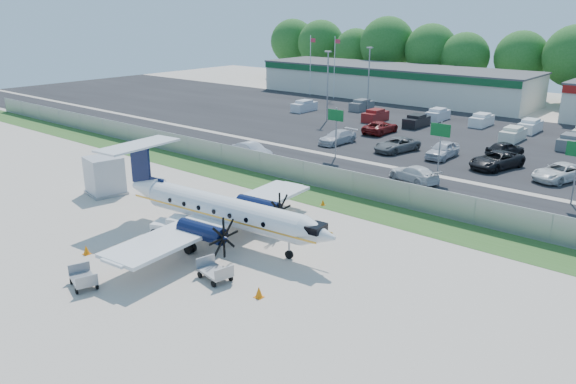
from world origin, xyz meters
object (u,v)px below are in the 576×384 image
Objects in this scene: baggage_cart_near at (83,279)px; service_container at (105,177)px; baggage_cart_far at (215,271)px; aircraft at (220,209)px; pushback_tug at (173,226)px.

service_container is (-13.09, 9.87, 0.95)m from baggage_cart_near.
baggage_cart_near is at bearing -133.26° from baggage_cart_far.
baggage_cart_near is 16.42m from service_container.
baggage_cart_near is 0.98× the size of baggage_cart_far.
baggage_cart_near is at bearing -95.44° from aircraft.
aircraft is at bearing -2.31° from service_container.
service_container is at bearing 143.00° from baggage_cart_near.
pushback_tug reaches higher than baggage_cart_near.
aircraft is at bearing 84.56° from baggage_cart_near.
pushback_tug is 7.33m from baggage_cart_far.
aircraft is 14.00m from service_container.
baggage_cart_near is (-0.89, -9.30, -1.58)m from aircraft.
baggage_cart_near is at bearing -37.00° from service_container.
baggage_cart_far is (4.79, 5.09, 0.03)m from baggage_cart_near.
pushback_tug is at bearing -151.83° from aircraft.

